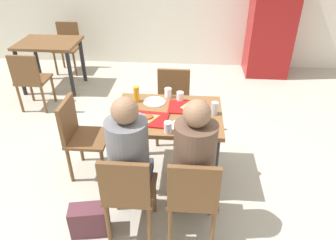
% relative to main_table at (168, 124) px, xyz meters
% --- Properties ---
extents(ground_plane, '(10.00, 10.00, 0.02)m').
position_rel_main_table_xyz_m(ground_plane, '(0.00, 0.00, -0.65)').
color(ground_plane, '#B2AD9E').
extents(main_table, '(1.01, 0.75, 0.76)m').
position_rel_main_table_xyz_m(main_table, '(0.00, 0.00, 0.00)').
color(main_table, brown).
rests_on(main_table, ground_plane).
extents(chair_near_left, '(0.40, 0.40, 0.84)m').
position_rel_main_table_xyz_m(chair_near_left, '(-0.25, -0.76, -0.15)').
color(chair_near_left, brown).
rests_on(chair_near_left, ground_plane).
extents(chair_near_right, '(0.40, 0.40, 0.84)m').
position_rel_main_table_xyz_m(chair_near_right, '(0.25, -0.76, -0.15)').
color(chair_near_right, brown).
rests_on(chair_near_right, ground_plane).
extents(chair_far_side, '(0.40, 0.40, 0.84)m').
position_rel_main_table_xyz_m(chair_far_side, '(0.00, 0.76, -0.15)').
color(chair_far_side, brown).
rests_on(chair_far_side, ground_plane).
extents(chair_left_end, '(0.40, 0.40, 0.84)m').
position_rel_main_table_xyz_m(chair_left_end, '(-0.89, 0.00, -0.15)').
color(chair_left_end, brown).
rests_on(chair_left_end, ground_plane).
extents(person_in_red, '(0.32, 0.42, 1.25)m').
position_rel_main_table_xyz_m(person_in_red, '(-0.25, -0.62, 0.10)').
color(person_in_red, '#383842').
rests_on(person_in_red, ground_plane).
extents(person_in_brown_jacket, '(0.32, 0.42, 1.25)m').
position_rel_main_table_xyz_m(person_in_brown_jacket, '(0.25, -0.62, 0.10)').
color(person_in_brown_jacket, '#383842').
rests_on(person_in_brown_jacket, ground_plane).
extents(tray_red_near, '(0.38, 0.29, 0.02)m').
position_rel_main_table_xyz_m(tray_red_near, '(-0.18, -0.13, 0.12)').
color(tray_red_near, '#B21414').
rests_on(tray_red_near, main_table).
extents(tray_red_far, '(0.36, 0.27, 0.02)m').
position_rel_main_table_xyz_m(tray_red_far, '(0.18, 0.11, 0.12)').
color(tray_red_far, '#B21414').
rests_on(tray_red_far, main_table).
extents(paper_plate_center, '(0.22, 0.22, 0.01)m').
position_rel_main_table_xyz_m(paper_plate_center, '(-0.15, 0.21, 0.12)').
color(paper_plate_center, white).
rests_on(paper_plate_center, main_table).
extents(paper_plate_near_edge, '(0.22, 0.22, 0.01)m').
position_rel_main_table_xyz_m(paper_plate_near_edge, '(0.15, -0.21, 0.12)').
color(paper_plate_near_edge, white).
rests_on(paper_plate_near_edge, main_table).
extents(pizza_slice_a, '(0.23, 0.20, 0.02)m').
position_rel_main_table_xyz_m(pizza_slice_a, '(-0.19, -0.13, 0.14)').
color(pizza_slice_a, '#C68C47').
rests_on(pizza_slice_a, tray_red_near).
extents(pizza_slice_b, '(0.15, 0.18, 0.02)m').
position_rel_main_table_xyz_m(pizza_slice_b, '(0.20, 0.10, 0.14)').
color(pizza_slice_b, tan).
rests_on(pizza_slice_b, tray_red_far).
extents(plastic_cup_a, '(0.07, 0.07, 0.10)m').
position_rel_main_table_xyz_m(plastic_cup_a, '(-0.03, 0.32, 0.17)').
color(plastic_cup_a, white).
rests_on(plastic_cup_a, main_table).
extents(plastic_cup_b, '(0.07, 0.07, 0.10)m').
position_rel_main_table_xyz_m(plastic_cup_b, '(0.03, -0.32, 0.17)').
color(plastic_cup_b, white).
rests_on(plastic_cup_b, main_table).
extents(plastic_cup_c, '(0.07, 0.07, 0.10)m').
position_rel_main_table_xyz_m(plastic_cup_c, '(-0.40, 0.06, 0.17)').
color(plastic_cup_c, white).
rests_on(plastic_cup_c, main_table).
extents(plastic_cup_d, '(0.07, 0.07, 0.10)m').
position_rel_main_table_xyz_m(plastic_cup_d, '(0.10, 0.24, 0.17)').
color(plastic_cup_d, white).
rests_on(plastic_cup_d, main_table).
extents(soda_can, '(0.07, 0.07, 0.12)m').
position_rel_main_table_xyz_m(soda_can, '(0.43, 0.02, 0.18)').
color(soda_can, '#B7BCC6').
rests_on(soda_can, main_table).
extents(condiment_bottle, '(0.06, 0.06, 0.16)m').
position_rel_main_table_xyz_m(condiment_bottle, '(-0.33, 0.21, 0.20)').
color(condiment_bottle, orange).
rests_on(condiment_bottle, main_table).
extents(foil_bundle, '(0.10, 0.10, 0.10)m').
position_rel_main_table_xyz_m(foil_bundle, '(-0.43, -0.02, 0.17)').
color(foil_bundle, silver).
rests_on(foil_bundle, main_table).
extents(handbag, '(0.34, 0.22, 0.28)m').
position_rel_main_table_xyz_m(handbag, '(-0.60, -0.78, -0.50)').
color(handbag, '#592D38').
rests_on(handbag, ground_plane).
extents(drink_fridge, '(0.70, 0.60, 1.90)m').
position_rel_main_table_xyz_m(drink_fridge, '(1.49, 2.85, 0.31)').
color(drink_fridge, maroon).
rests_on(drink_fridge, ground_plane).
extents(background_table, '(0.90, 0.70, 0.76)m').
position_rel_main_table_xyz_m(background_table, '(-1.98, 1.98, -0.01)').
color(background_table, brown).
rests_on(background_table, ground_plane).
extents(background_chair_near, '(0.40, 0.40, 0.84)m').
position_rel_main_table_xyz_m(background_chair_near, '(-1.98, 1.24, -0.15)').
color(background_chair_near, brown).
rests_on(background_chair_near, ground_plane).
extents(background_chair_far, '(0.40, 0.40, 0.84)m').
position_rel_main_table_xyz_m(background_chair_far, '(-1.98, 2.71, -0.15)').
color(background_chair_far, brown).
rests_on(background_chair_far, ground_plane).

